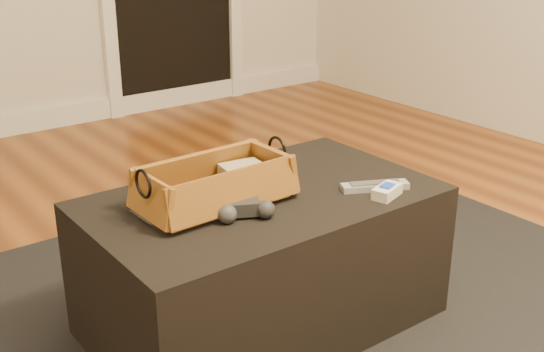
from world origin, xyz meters
TOP-DOWN VIEW (x-y plane):
  - area_rug at (0.23, 0.27)m, footprint 2.60×2.00m
  - ottoman at (0.23, 0.32)m, footprint 1.00×0.60m
  - tv_remote at (0.06, 0.33)m, footprint 0.24×0.08m
  - cloth_bundle at (0.20, 0.38)m, footprint 0.13×0.10m
  - wicker_basket at (0.09, 0.35)m, footprint 0.45×0.24m
  - game_controller at (0.10, 0.22)m, footprint 0.16×0.12m
  - silver_remote at (0.51, 0.16)m, footprint 0.20×0.13m
  - cream_gadget at (0.50, 0.10)m, footprint 0.11×0.08m

SIDE VIEW (x-z plane):
  - area_rug at x=0.23m, z-range 0.00..0.01m
  - ottoman at x=0.23m, z-range 0.01..0.43m
  - silver_remote at x=0.51m, z-range 0.43..0.45m
  - cream_gadget at x=0.50m, z-range 0.43..0.47m
  - game_controller at x=0.10m, z-range 0.43..0.48m
  - tv_remote at x=0.06m, z-range 0.45..0.47m
  - cloth_bundle at x=0.20m, z-range 0.45..0.51m
  - wicker_basket at x=0.09m, z-range 0.41..0.56m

